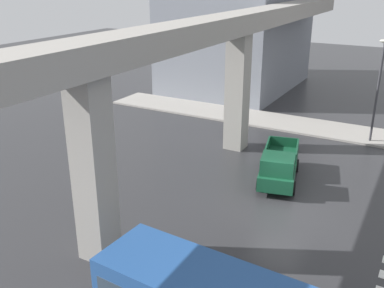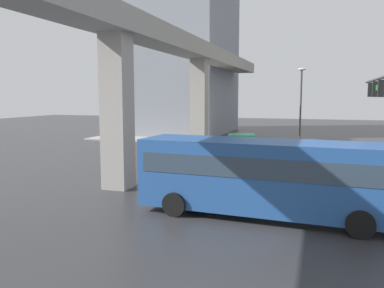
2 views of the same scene
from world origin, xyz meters
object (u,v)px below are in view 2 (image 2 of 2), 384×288
at_px(city_bus, 277,174).
at_px(street_lamp_near_corner, 301,98).
at_px(pickup_truck, 241,148).
at_px(traffic_signal_mast, 381,97).

xyz_separation_m(city_bus, street_lamp_near_corner, (22.43, 0.26, 2.83)).
xyz_separation_m(pickup_truck, street_lamp_near_corner, (9.39, -3.65, 3.57)).
bearing_deg(street_lamp_near_corner, pickup_truck, 158.78).
bearing_deg(street_lamp_near_corner, city_bus, -179.35).
relative_size(pickup_truck, traffic_signal_mast, 0.50).
distance_m(pickup_truck, traffic_signal_mast, 11.42).
bearing_deg(city_bus, traffic_signal_mast, -35.61).
height_order(traffic_signal_mast, street_lamp_near_corner, street_lamp_near_corner).
height_order(pickup_truck, street_lamp_near_corner, street_lamp_near_corner).
bearing_deg(pickup_truck, city_bus, -163.35).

